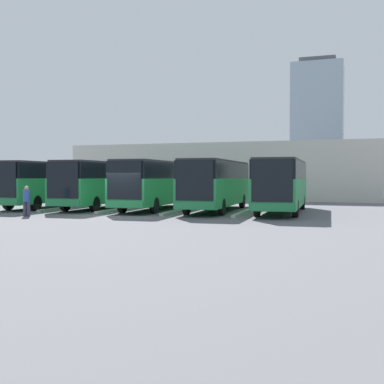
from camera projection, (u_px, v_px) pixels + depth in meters
name	position (u px, v px, depth m)	size (l,w,h in m)	color
ground_plane	(120.00, 216.00, 27.86)	(600.00, 600.00, 0.00)	#5B5B60
bus_0	(282.00, 183.00, 30.28)	(2.98, 11.10, 3.32)	#238447
curb_divider_0	(243.00, 212.00, 29.49)	(0.24, 6.43, 0.15)	#B2B2AD
bus_1	(217.00, 183.00, 31.65)	(2.98, 11.10, 3.32)	#238447
curb_divider_1	(178.00, 211.00, 30.86)	(0.24, 6.43, 0.15)	#B2B2AD
bus_2	(157.00, 183.00, 33.00)	(2.98, 11.10, 3.32)	#238447
curb_divider_2	(118.00, 209.00, 32.22)	(0.24, 6.43, 0.15)	#B2B2AD
bus_3	(103.00, 182.00, 34.54)	(2.98, 11.10, 3.32)	#238447
curb_divider_3	(65.00, 208.00, 33.75)	(0.24, 6.43, 0.15)	#B2B2AD
bus_4	(50.00, 182.00, 35.59)	(2.98, 11.10, 3.32)	#238447
pedestrian	(27.00, 200.00, 27.47)	(0.46, 0.46, 1.75)	#38384C
station_building	(225.00, 171.00, 49.98)	(30.37, 12.44, 5.49)	beige
office_tower	(318.00, 122.00, 214.48)	(21.93, 21.93, 53.83)	#93A8B7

